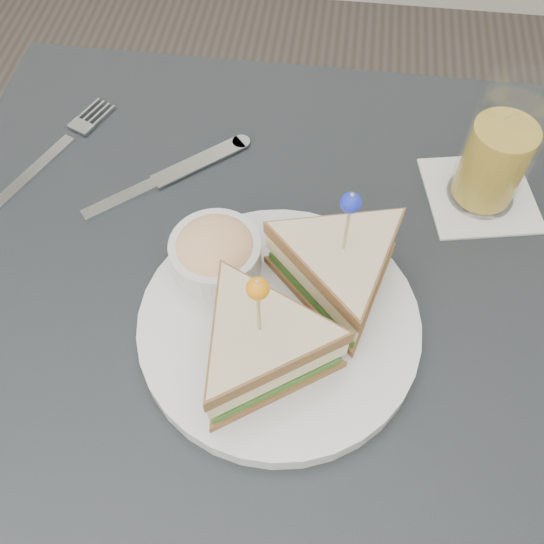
{
  "coord_description": "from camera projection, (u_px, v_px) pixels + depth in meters",
  "views": [
    {
      "loc": [
        0.05,
        -0.32,
        1.31
      ],
      "look_at": [
        0.01,
        0.01,
        0.8
      ],
      "focal_mm": 40.0,
      "sensor_mm": 36.0,
      "label": 1
    }
  ],
  "objects": [
    {
      "name": "drink_set",
      "position": [
        498.0,
        153.0,
        0.67
      ],
      "size": [
        0.15,
        0.15,
        0.16
      ],
      "rotation": [
        0.0,
        0.0,
        0.21
      ],
      "color": "silver",
      "rests_on": "table"
    },
    {
      "name": "cutlery_knife",
      "position": [
        162.0,
        179.0,
        0.74
      ],
      "size": [
        0.19,
        0.17,
        0.01
      ],
      "rotation": [
        0.0,
        0.0,
        -0.86
      ],
      "color": "white",
      "rests_on": "table"
    },
    {
      "name": "table",
      "position": [
        263.0,
        337.0,
        0.71
      ],
      "size": [
        0.8,
        0.8,
        0.75
      ],
      "color": "black",
      "rests_on": "ground"
    },
    {
      "name": "ground_plane",
      "position": [
        267.0,
        483.0,
        1.28
      ],
      "size": [
        3.5,
        3.5,
        0.0
      ],
      "primitive_type": "plane",
      "color": "#3F3833"
    },
    {
      "name": "plate_meal",
      "position": [
        287.0,
        305.0,
        0.59
      ],
      "size": [
        0.33,
        0.32,
        0.17
      ],
      "rotation": [
        0.0,
        0.0,
        0.08
      ],
      "color": "silver",
      "rests_on": "table"
    },
    {
      "name": "cutlery_fork",
      "position": [
        59.0,
        147.0,
        0.77
      ],
      "size": [
        0.11,
        0.2,
        0.01
      ],
      "rotation": [
        0.0,
        0.0,
        -0.41
      ],
      "color": "silver",
      "rests_on": "table"
    }
  ]
}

